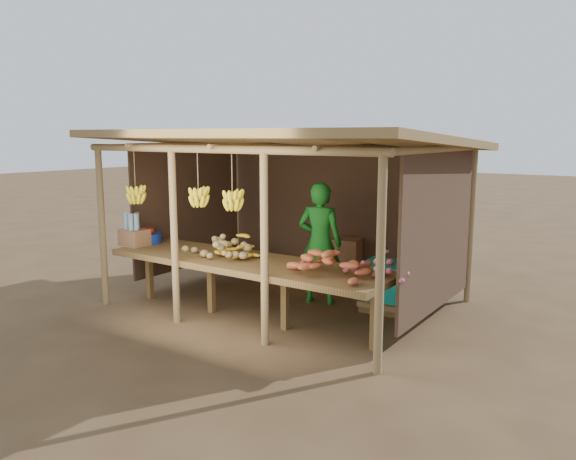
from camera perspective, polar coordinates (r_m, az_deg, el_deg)
The scene contains 13 objects.
ground at distance 8.09m, azimuth 0.00°, elevation -7.35°, with size 60.00×60.00×0.00m, color brown.
stall_structure at distance 7.79m, azimuth -0.44°, elevation 6.37°, with size 4.70×3.50×2.43m.
counter at distance 7.16m, azimuth -4.28°, elevation -3.51°, with size 3.90×1.05×0.80m.
potato_heap at distance 7.24m, azimuth -7.23°, elevation -1.44°, with size 0.94×0.57×0.36m, color olive, non-canonical shape.
sweet_potato_heap at distance 6.34m, azimuth 4.33°, elevation -3.01°, with size 0.98×0.59×0.36m, color #C55832, non-canonical shape.
onion_heap at distance 6.29m, azimuth 8.99°, elevation -3.21°, with size 0.78×0.47×0.36m, color #BF5D6D, non-canonical shape.
banana_pile at distance 7.25m, azimuth -5.17°, elevation -1.45°, with size 0.56×0.34×0.35m, color yellow, non-canonical shape.
tomato_basin at distance 8.46m, azimuth -14.12°, elevation -0.68°, with size 0.42×0.42×0.22m.
bottle_box at distance 8.30m, azimuth -15.35°, elevation -0.30°, with size 0.38×0.30×0.47m.
vendor at distance 7.90m, azimuth 3.26°, elevation -1.34°, with size 0.63×0.41×1.72m, color #197420.
tarp_crate at distance 7.75m, azimuth 10.21°, elevation -5.57°, with size 0.76×0.66×0.86m.
carton_stack at distance 8.94m, azimuth 4.80°, elevation -3.53°, with size 1.03×0.43×0.75m.
burlap_sacks at distance 9.37m, azimuth -3.63°, elevation -3.36°, with size 0.84×0.44×0.60m.
Camera 1 is at (4.34, -6.40, 2.36)m, focal length 35.00 mm.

